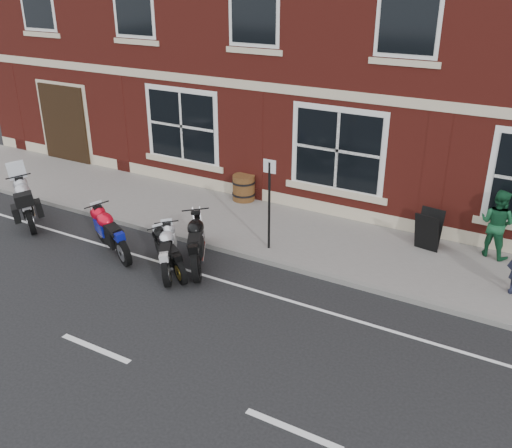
{
  "coord_description": "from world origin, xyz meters",
  "views": [
    {
      "loc": [
        6.75,
        -8.91,
        6.33
      ],
      "look_at": [
        0.72,
        1.6,
        0.84
      ],
      "focal_mm": 40.0,
      "sensor_mm": 36.0,
      "label": 1
    }
  ],
  "objects_px": {
    "moto_touring_silver": "(28,200)",
    "barrel_planter": "(244,188)",
    "moto_sport_black": "(171,251)",
    "moto_naked_black": "(199,241)",
    "a_board_sign": "(428,230)",
    "moto_sport_silver": "(170,250)",
    "parking_sign": "(269,198)",
    "moto_sport_red": "(112,231)",
    "pedestrian_right": "(497,223)"
  },
  "relations": [
    {
      "from": "pedestrian_right",
      "to": "barrel_planter",
      "type": "height_order",
      "value": "pedestrian_right"
    },
    {
      "from": "a_board_sign",
      "to": "barrel_planter",
      "type": "bearing_deg",
      "value": -177.42
    },
    {
      "from": "moto_touring_silver",
      "to": "pedestrian_right",
      "type": "xyz_separation_m",
      "value": [
        11.24,
        3.86,
        0.32
      ]
    },
    {
      "from": "moto_sport_silver",
      "to": "parking_sign",
      "type": "xyz_separation_m",
      "value": [
        1.52,
        1.87,
        0.9
      ]
    },
    {
      "from": "moto_touring_silver",
      "to": "a_board_sign",
      "type": "xyz_separation_m",
      "value": [
        9.82,
        3.46,
        -0.01
      ]
    },
    {
      "from": "a_board_sign",
      "to": "pedestrian_right",
      "type": "bearing_deg",
      "value": 23.83
    },
    {
      "from": "moto_sport_black",
      "to": "parking_sign",
      "type": "distance_m",
      "value": 2.58
    },
    {
      "from": "moto_sport_red",
      "to": "a_board_sign",
      "type": "height_order",
      "value": "a_board_sign"
    },
    {
      "from": "moto_sport_silver",
      "to": "moto_touring_silver",
      "type": "bearing_deg",
      "value": 143.37
    },
    {
      "from": "moto_touring_silver",
      "to": "moto_sport_silver",
      "type": "bearing_deg",
      "value": -57.77
    },
    {
      "from": "moto_sport_silver",
      "to": "barrel_planter",
      "type": "bearing_deg",
      "value": 64.73
    },
    {
      "from": "pedestrian_right",
      "to": "parking_sign",
      "type": "xyz_separation_m",
      "value": [
        -4.73,
        -2.27,
        0.47
      ]
    },
    {
      "from": "moto_sport_black",
      "to": "barrel_planter",
      "type": "xyz_separation_m",
      "value": [
        -0.63,
        4.25,
        0.02
      ]
    },
    {
      "from": "a_board_sign",
      "to": "moto_sport_red",
      "type": "bearing_deg",
      "value": -142.69
    },
    {
      "from": "barrel_planter",
      "to": "parking_sign",
      "type": "relative_size",
      "value": 0.34
    },
    {
      "from": "moto_sport_red",
      "to": "moto_naked_black",
      "type": "height_order",
      "value": "moto_naked_black"
    },
    {
      "from": "moto_sport_red",
      "to": "moto_touring_silver",
      "type": "bearing_deg",
      "value": 112.68
    },
    {
      "from": "barrel_planter",
      "to": "a_board_sign",
      "type": "bearing_deg",
      "value": -5.36
    },
    {
      "from": "moto_sport_red",
      "to": "moto_sport_silver",
      "type": "xyz_separation_m",
      "value": [
        1.76,
        -0.03,
        -0.05
      ]
    },
    {
      "from": "moto_sport_black",
      "to": "moto_naked_black",
      "type": "distance_m",
      "value": 0.71
    },
    {
      "from": "moto_sport_black",
      "to": "pedestrian_right",
      "type": "xyz_separation_m",
      "value": [
        6.23,
        4.15,
        0.46
      ]
    },
    {
      "from": "moto_sport_black",
      "to": "a_board_sign",
      "type": "height_order",
      "value": "a_board_sign"
    },
    {
      "from": "moto_sport_red",
      "to": "moto_sport_silver",
      "type": "distance_m",
      "value": 1.76
    },
    {
      "from": "moto_sport_black",
      "to": "parking_sign",
      "type": "bearing_deg",
      "value": -5.7
    },
    {
      "from": "moto_touring_silver",
      "to": "parking_sign",
      "type": "distance_m",
      "value": 6.75
    },
    {
      "from": "moto_sport_red",
      "to": "pedestrian_right",
      "type": "xyz_separation_m",
      "value": [
        8.01,
        4.11,
        0.38
      ]
    },
    {
      "from": "moto_naked_black",
      "to": "parking_sign",
      "type": "height_order",
      "value": "parking_sign"
    },
    {
      "from": "moto_naked_black",
      "to": "a_board_sign",
      "type": "relative_size",
      "value": 2.08
    },
    {
      "from": "parking_sign",
      "to": "moto_sport_silver",
      "type": "bearing_deg",
      "value": -129.79
    },
    {
      "from": "moto_sport_red",
      "to": "moto_naked_black",
      "type": "distance_m",
      "value": 2.23
    },
    {
      "from": "moto_sport_red",
      "to": "parking_sign",
      "type": "distance_m",
      "value": 3.86
    },
    {
      "from": "moto_sport_silver",
      "to": "a_board_sign",
      "type": "xyz_separation_m",
      "value": [
        4.83,
        3.74,
        0.09
      ]
    },
    {
      "from": "moto_touring_silver",
      "to": "parking_sign",
      "type": "xyz_separation_m",
      "value": [
        6.51,
        1.59,
        0.79
      ]
    },
    {
      "from": "moto_touring_silver",
      "to": "moto_sport_silver",
      "type": "relative_size",
      "value": 1.15
    },
    {
      "from": "parking_sign",
      "to": "barrel_planter",
      "type": "bearing_deg",
      "value": 131.14
    },
    {
      "from": "pedestrian_right",
      "to": "parking_sign",
      "type": "distance_m",
      "value": 5.27
    },
    {
      "from": "moto_sport_black",
      "to": "a_board_sign",
      "type": "distance_m",
      "value": 6.09
    },
    {
      "from": "moto_naked_black",
      "to": "barrel_planter",
      "type": "xyz_separation_m",
      "value": [
        -1.01,
        3.66,
        -0.09
      ]
    },
    {
      "from": "moto_sport_silver",
      "to": "moto_naked_black",
      "type": "relative_size",
      "value": 0.85
    },
    {
      "from": "moto_sport_red",
      "to": "moto_sport_black",
      "type": "distance_m",
      "value": 1.79
    },
    {
      "from": "moto_sport_black",
      "to": "moto_sport_silver",
      "type": "height_order",
      "value": "moto_sport_silver"
    },
    {
      "from": "moto_touring_silver",
      "to": "a_board_sign",
      "type": "distance_m",
      "value": 10.41
    },
    {
      "from": "moto_sport_silver",
      "to": "pedestrian_right",
      "type": "distance_m",
      "value": 7.51
    },
    {
      "from": "moto_sport_red",
      "to": "moto_sport_black",
      "type": "height_order",
      "value": "moto_sport_red"
    },
    {
      "from": "moto_naked_black",
      "to": "moto_sport_black",
      "type": "bearing_deg",
      "value": -154.01
    },
    {
      "from": "moto_sport_black",
      "to": "pedestrian_right",
      "type": "relative_size",
      "value": 0.99
    },
    {
      "from": "moto_sport_red",
      "to": "moto_sport_black",
      "type": "xyz_separation_m",
      "value": [
        1.78,
        -0.04,
        -0.08
      ]
    },
    {
      "from": "moto_sport_black",
      "to": "moto_touring_silver",
      "type": "bearing_deg",
      "value": 119.49
    },
    {
      "from": "moto_touring_silver",
      "to": "barrel_planter",
      "type": "height_order",
      "value": "moto_touring_silver"
    },
    {
      "from": "pedestrian_right",
      "to": "parking_sign",
      "type": "bearing_deg",
      "value": 44.03
    }
  ]
}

